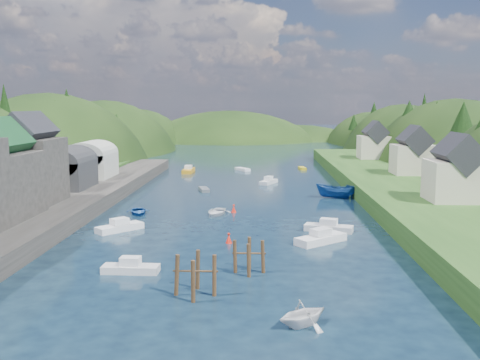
{
  "coord_description": "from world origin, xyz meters",
  "views": [
    {
      "loc": [
        2.86,
        -44.11,
        14.14
      ],
      "look_at": [
        0.0,
        28.0,
        4.0
      ],
      "focal_mm": 40.0,
      "sensor_mm": 36.0,
      "label": 1
    }
  ],
  "objects_px": {
    "channel_buoy_near": "(229,239)",
    "channel_buoy_far": "(234,209)",
    "piling_cluster_near": "(195,279)",
    "piling_cluster_far": "(249,260)"
  },
  "relations": [
    {
      "from": "piling_cluster_near",
      "to": "piling_cluster_far",
      "type": "height_order",
      "value": "piling_cluster_near"
    },
    {
      "from": "channel_buoy_far",
      "to": "piling_cluster_far",
      "type": "bearing_deg",
      "value": -84.18
    },
    {
      "from": "channel_buoy_near",
      "to": "channel_buoy_far",
      "type": "relative_size",
      "value": 1.0
    },
    {
      "from": "piling_cluster_near",
      "to": "channel_buoy_near",
      "type": "height_order",
      "value": "piling_cluster_near"
    },
    {
      "from": "piling_cluster_far",
      "to": "piling_cluster_near",
      "type": "bearing_deg",
      "value": -123.98
    },
    {
      "from": "piling_cluster_near",
      "to": "channel_buoy_far",
      "type": "relative_size",
      "value": 3.42
    },
    {
      "from": "channel_buoy_near",
      "to": "channel_buoy_far",
      "type": "xyz_separation_m",
      "value": [
        -0.31,
        15.9,
        0.0
      ]
    },
    {
      "from": "piling_cluster_far",
      "to": "channel_buoy_far",
      "type": "distance_m",
      "value": 25.76
    },
    {
      "from": "piling_cluster_near",
      "to": "piling_cluster_far",
      "type": "bearing_deg",
      "value": 56.02
    },
    {
      "from": "channel_buoy_near",
      "to": "channel_buoy_far",
      "type": "height_order",
      "value": "same"
    }
  ]
}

